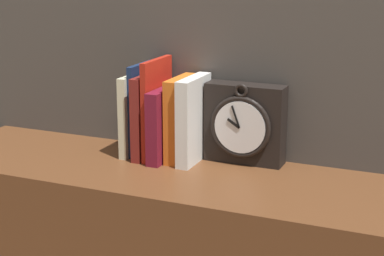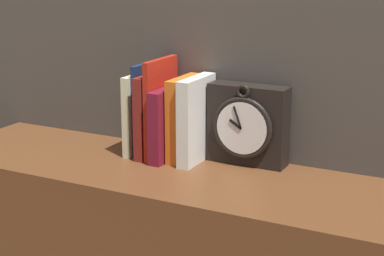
% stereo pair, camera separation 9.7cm
% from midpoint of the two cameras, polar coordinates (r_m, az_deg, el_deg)
% --- Properties ---
extents(clock, '(0.19, 0.07, 0.20)m').
position_cam_midpoint_polar(clock, '(1.53, 6.73, 0.26)').
color(clock, black).
rests_on(clock, bookshelf).
extents(book_slot0_cream, '(0.02, 0.14, 0.20)m').
position_cam_midpoint_polar(book_slot0_cream, '(1.61, -2.97, 1.32)').
color(book_slot0_cream, beige).
rests_on(book_slot0_cream, bookshelf).
extents(book_slot1_navy, '(0.01, 0.12, 0.23)m').
position_cam_midpoint_polar(book_slot1_navy, '(1.61, -2.33, 1.77)').
color(book_slot1_navy, '#17294E').
rests_on(book_slot1_navy, bookshelf).
extents(book_slot2_maroon, '(0.02, 0.15, 0.20)m').
position_cam_midpoint_polar(book_slot2_maroon, '(1.59, -1.77, 1.18)').
color(book_slot2_maroon, maroon).
rests_on(book_slot2_maroon, bookshelf).
extents(book_slot3_red, '(0.01, 0.15, 0.24)m').
position_cam_midpoint_polar(book_slot3_red, '(1.57, -1.01, 1.78)').
color(book_slot3_red, '#B12315').
rests_on(book_slot3_red, bookshelf).
extents(book_slot4_maroon, '(0.03, 0.16, 0.18)m').
position_cam_midpoint_polar(book_slot4_maroon, '(1.56, -0.28, 0.42)').
color(book_slot4_maroon, maroon).
rests_on(book_slot4_maroon, bookshelf).
extents(book_slot5_orange, '(0.03, 0.13, 0.20)m').
position_cam_midpoint_polar(book_slot5_orange, '(1.55, 1.13, 0.83)').
color(book_slot5_orange, orange).
rests_on(book_slot5_orange, bookshelf).
extents(book_slot6_white, '(0.03, 0.15, 0.21)m').
position_cam_midpoint_polar(book_slot6_white, '(1.53, 2.20, 0.71)').
color(book_slot6_white, white).
rests_on(book_slot6_white, bookshelf).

